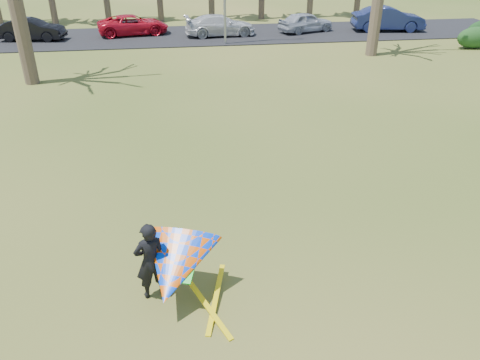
{
  "coord_description": "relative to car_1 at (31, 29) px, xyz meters",
  "views": [
    {
      "loc": [
        -1.44,
        -7.82,
        6.45
      ],
      "look_at": [
        0.0,
        2.0,
        1.1
      ],
      "focal_mm": 35.0,
      "sensor_mm": 36.0,
      "label": 1
    }
  ],
  "objects": [
    {
      "name": "ground",
      "position": [
        10.19,
        -24.78,
        -0.74
      ],
      "size": [
        100.0,
        100.0,
        0.0
      ],
      "primitive_type": "plane",
      "color": "#274E11",
      "rests_on": "ground"
    },
    {
      "name": "parking_strip",
      "position": [
        10.19,
        0.22,
        -0.71
      ],
      "size": [
        46.0,
        7.0,
        0.06
      ],
      "primitive_type": "cube",
      "color": "black",
      "rests_on": "ground"
    },
    {
      "name": "hedge_far",
      "position": [
        27.05,
        -6.03,
        -0.11
      ],
      "size": [
        2.29,
        1.08,
        1.27
      ],
      "primitive_type": "ellipsoid",
      "color": "#183E16",
      "rests_on": "ground"
    },
    {
      "name": "car_1",
      "position": [
        0.0,
        0.0,
        0.0
      ],
      "size": [
        4.3,
        2.0,
        1.36
      ],
      "primitive_type": "imported",
      "rotation": [
        0.0,
        0.0,
        1.43
      ],
      "color": "black",
      "rests_on": "parking_strip"
    },
    {
      "name": "car_2",
      "position": [
        6.36,
        0.9,
        -0.03
      ],
      "size": [
        4.99,
        2.95,
        1.3
      ],
      "primitive_type": "imported",
      "rotation": [
        0.0,
        0.0,
        1.75
      ],
      "color": "red",
      "rests_on": "parking_strip"
    },
    {
      "name": "car_3",
      "position": [
        12.15,
        -0.3,
        -0.0
      ],
      "size": [
        4.81,
        2.27,
        1.36
      ],
      "primitive_type": "imported",
      "rotation": [
        0.0,
        0.0,
        1.65
      ],
      "color": "silver",
      "rests_on": "parking_strip"
    },
    {
      "name": "car_4",
      "position": [
        18.18,
        0.15,
        -0.02
      ],
      "size": [
        4.21,
        2.83,
        1.33
      ],
      "primitive_type": "imported",
      "rotation": [
        0.0,
        0.0,
        1.92
      ],
      "color": "#A8ADB6",
      "rests_on": "parking_strip"
    },
    {
      "name": "car_5",
      "position": [
        24.0,
        -0.29,
        0.13
      ],
      "size": [
        5.12,
        2.37,
        1.62
      ],
      "primitive_type": "imported",
      "rotation": [
        0.0,
        0.0,
        1.44
      ],
      "color": "navy",
      "rests_on": "parking_strip"
    },
    {
      "name": "kite_flyer",
      "position": [
        8.5,
        -25.51,
        0.1
      ],
      "size": [
        2.13,
        2.39,
        2.02
      ],
      "color": "black",
      "rests_on": "ground"
    }
  ]
}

